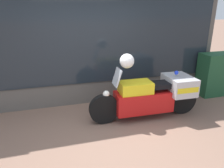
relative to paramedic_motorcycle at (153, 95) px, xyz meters
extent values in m
plane|color=#7A5B4C|center=(-1.20, -0.70, -0.52)|extent=(60.00, 60.00, 0.00)
cube|color=#56514C|center=(-1.20, 1.30, 1.27)|extent=(6.85, 0.40, 3.60)
cube|color=#1E262D|center=(-0.84, 1.09, 1.32)|extent=(5.84, 0.02, 2.60)
cube|color=slate|center=(-0.88, 1.31, -0.25)|extent=(5.62, 0.30, 0.55)
cube|color=silver|center=(-0.88, 1.45, 0.76)|extent=(5.62, 0.02, 1.50)
cube|color=beige|center=(-0.88, 1.31, 1.50)|extent=(5.62, 0.30, 0.03)
cube|color=maroon|center=(-3.02, 1.31, 1.54)|extent=(0.18, 0.04, 0.05)
cube|color=#C68E19|center=(-1.95, 1.31, 1.54)|extent=(0.18, 0.04, 0.05)
cube|color=black|center=(-0.88, 1.31, 1.54)|extent=(0.18, 0.04, 0.05)
cube|color=#B7B2A8|center=(0.19, 1.31, 1.54)|extent=(0.18, 0.04, 0.05)
cube|color=#195623|center=(1.25, 1.31, 1.54)|extent=(0.18, 0.04, 0.05)
cube|color=#2D8E42|center=(-2.65, 1.25, 0.16)|extent=(0.19, 0.03, 0.27)
cube|color=red|center=(-0.88, 1.25, 0.16)|extent=(0.19, 0.03, 0.27)
cube|color=orange|center=(0.89, 1.25, 0.16)|extent=(0.19, 0.02, 0.27)
cylinder|color=black|center=(-1.09, 0.03, -0.21)|extent=(0.63, 0.16, 0.63)
cylinder|color=black|center=(0.73, -0.02, -0.21)|extent=(0.63, 0.16, 0.63)
cube|color=#B71414|center=(-0.23, 0.01, -0.13)|extent=(1.25, 0.48, 0.44)
cube|color=yellow|center=(-0.42, 0.01, 0.19)|extent=(0.68, 0.43, 0.26)
cube|color=black|center=(0.05, 0.00, 0.22)|extent=(0.73, 0.36, 0.10)
cube|color=#B7B7BC|center=(0.59, -0.01, 0.18)|extent=(0.56, 0.74, 0.38)
cube|color=yellow|center=(0.59, -0.01, 0.18)|extent=(0.50, 0.75, 0.11)
cube|color=#B2BCC6|center=(-0.82, 0.02, 0.46)|extent=(0.14, 0.32, 0.35)
sphere|color=white|center=(-1.05, 0.03, 0.12)|extent=(0.14, 0.14, 0.14)
sphere|color=blue|center=(0.50, -0.01, 0.46)|extent=(0.09, 0.09, 0.09)
cube|color=#1E4C2D|center=(2.23, 0.75, 0.05)|extent=(0.93, 0.51, 1.15)
sphere|color=white|center=(-0.62, 0.02, 0.78)|extent=(0.29, 0.29, 0.29)
camera|label=1|loc=(-2.06, -3.94, 1.82)|focal=35.00mm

